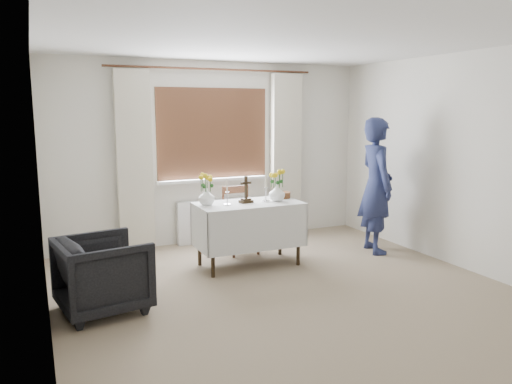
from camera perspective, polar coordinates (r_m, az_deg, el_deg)
ground at (r=5.03m, az=4.89°, el=-12.18°), size 5.00×5.00×0.00m
altar_table at (r=5.96m, az=-0.82°, el=-4.85°), size 1.24×0.64×0.76m
wooden_chair at (r=6.46m, az=-1.77°, el=-3.23°), size 0.41×0.41×0.87m
armchair at (r=4.86m, az=-17.08°, el=-8.98°), size 0.89×0.87×0.70m
person at (r=6.63m, az=13.57°, el=0.72°), size 0.55×0.72×1.75m
radiator at (r=7.07m, az=-4.66°, el=-3.27°), size 1.10×0.10×0.60m
wooden_cross at (r=5.85m, az=-1.15°, el=0.29°), size 0.16×0.13×0.32m
candlestick_left at (r=5.73m, az=-3.32°, el=0.06°), size 0.10×0.10×0.31m
candlestick_right at (r=5.92m, az=1.13°, el=0.59°), size 0.13×0.13×0.36m
flower_vase_left at (r=5.74m, az=-5.67°, el=-0.55°), size 0.23×0.23×0.20m
flower_vase_right at (r=5.97m, az=2.40°, el=-0.09°), size 0.23×0.23×0.20m
wicker_basket at (r=6.20m, az=3.01°, el=-0.33°), size 0.24×0.24×0.08m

